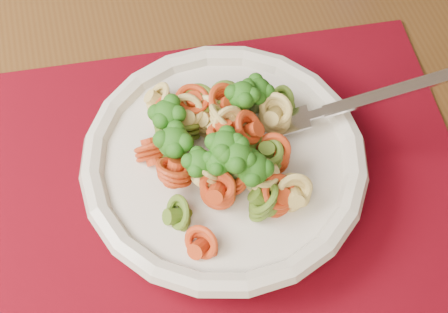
# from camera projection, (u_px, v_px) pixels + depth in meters

# --- Properties ---
(dining_table) EXTENTS (1.46, 1.24, 0.73)m
(dining_table) POSITION_uv_depth(u_px,v_px,m) (219.00, 151.00, 0.69)
(dining_table) COLOR #4A2F15
(dining_table) RESTS_ON ground
(placemat) EXTENTS (0.51, 0.45, 0.00)m
(placemat) POSITION_uv_depth(u_px,v_px,m) (222.00, 196.00, 0.53)
(placemat) COLOR #630410
(placemat) RESTS_ON dining_table
(pasta_bowl) EXTENTS (0.24, 0.24, 0.04)m
(pasta_bowl) POSITION_uv_depth(u_px,v_px,m) (224.00, 164.00, 0.51)
(pasta_bowl) COLOR beige
(pasta_bowl) RESTS_ON placemat
(pasta_broccoli_heap) EXTENTS (0.20, 0.20, 0.06)m
(pasta_broccoli_heap) POSITION_uv_depth(u_px,v_px,m) (224.00, 153.00, 0.50)
(pasta_broccoli_heap) COLOR tan
(pasta_broccoli_heap) RESTS_ON pasta_bowl
(fork) EXTENTS (0.18, 0.07, 0.08)m
(fork) POSITION_uv_depth(u_px,v_px,m) (294.00, 121.00, 0.51)
(fork) COLOR silver
(fork) RESTS_ON pasta_bowl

